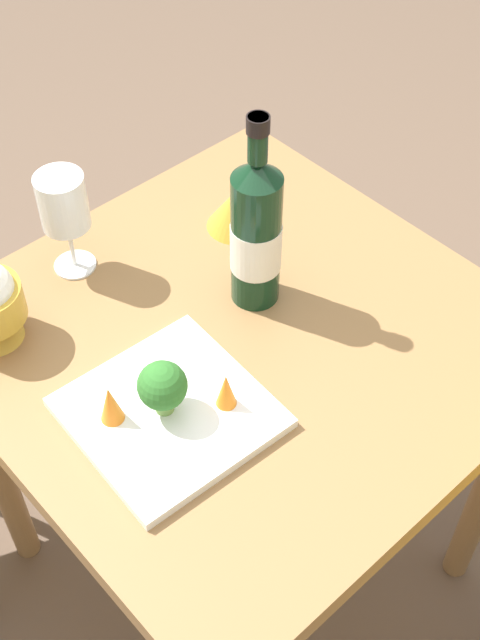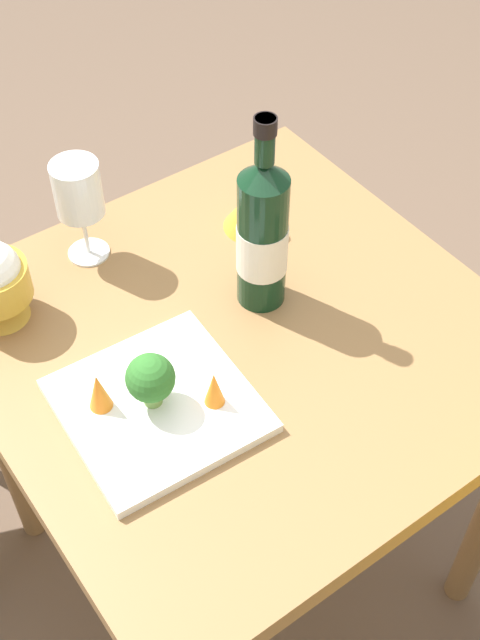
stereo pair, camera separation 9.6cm
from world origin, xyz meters
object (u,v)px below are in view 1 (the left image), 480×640
at_px(rice_bowl_lid, 236,208).
at_px(serving_plate, 169,413).
at_px(wine_glass, 63,204).
at_px(carrot_garnish_right, 226,390).
at_px(wine_bottle, 256,232).
at_px(carrot_garnish_left, 110,404).
at_px(broccoli_floret, 162,387).

xyz_separation_m(rice_bowl_lid, serving_plate, (-0.33, -0.23, -0.03)).
xyz_separation_m(wine_glass, rice_bowl_lid, (0.26, -0.10, -0.09)).
bearing_deg(carrot_garnish_right, wine_bottle, 37.01).
relative_size(serving_plate, carrot_garnish_right, 4.45).
bearing_deg(carrot_garnish_left, carrot_garnish_right, -33.18).
bearing_deg(wine_glass, broccoli_floret, -103.45).
relative_size(broccoli_floret, carrot_garnish_left, 1.35).
xyz_separation_m(wine_bottle, rice_bowl_lid, (0.09, 0.14, -0.09)).
bearing_deg(rice_bowl_lid, carrot_garnish_left, -154.20).
bearing_deg(serving_plate, wine_bottle, 20.45).
distance_m(serving_plate, carrot_garnish_left, 0.09).
xyz_separation_m(serving_plate, broccoli_floret, (-0.00, 0.00, 0.06)).
distance_m(broccoli_floret, carrot_garnish_right, 0.09).
relative_size(wine_bottle, carrot_garnish_right, 5.53).
bearing_deg(carrot_garnish_left, wine_glass, 64.54).
height_order(broccoli_floret, carrot_garnish_left, broccoli_floret).
height_order(serving_plate, carrot_garnish_right, carrot_garnish_right).
bearing_deg(rice_bowl_lid, broccoli_floret, -145.89).
height_order(serving_plate, broccoli_floret, broccoli_floret).
bearing_deg(carrot_garnish_left, broccoli_floret, -30.32).
bearing_deg(wine_bottle, broccoli_floret, -160.67).
relative_size(wine_glass, rice_bowl_lid, 1.79).
xyz_separation_m(broccoli_floret, carrot_garnish_left, (-0.06, 0.04, -0.02)).
relative_size(broccoli_floret, carrot_garnish_right, 1.45).
bearing_deg(wine_glass, rice_bowl_lid, -21.53).
distance_m(rice_bowl_lid, broccoli_floret, 0.41).
height_order(wine_glass, carrot_garnish_left, wine_glass).
height_order(wine_bottle, wine_glass, wine_bottle).
bearing_deg(broccoli_floret, rice_bowl_lid, 34.11).
height_order(wine_glass, broccoli_floret, wine_glass).
height_order(carrot_garnish_left, carrot_garnish_right, carrot_garnish_left).
height_order(serving_plate, carrot_garnish_left, carrot_garnish_left).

